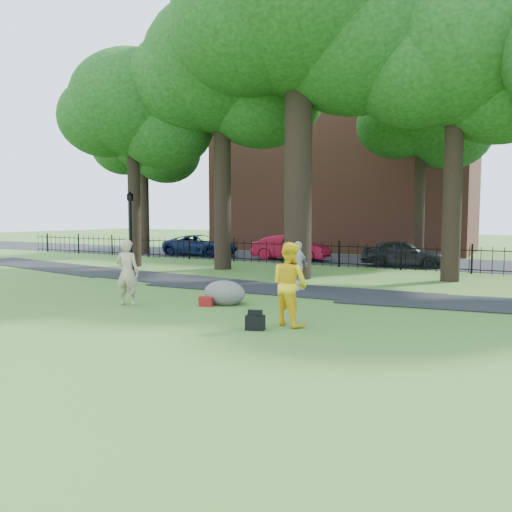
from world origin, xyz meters
The scene contains 17 objects.
ground centered at (0.00, 0.00, 0.00)m, with size 120.00×120.00×0.00m, color #416623.
footpath centered at (1.00, 3.90, 0.00)m, with size 36.00×2.60×0.03m, color black.
street centered at (0.00, 16.00, 0.00)m, with size 80.00×7.00×0.02m, color black.
iron_fence centered at (0.00, 12.00, 0.60)m, with size 44.00×0.04×1.20m.
brick_building centered at (-4.00, 24.00, 6.00)m, with size 18.00×8.00×12.00m, color brown.
big_tree centered at (0.13, 7.09, 10.14)m, with size 10.08×8.61×14.37m.
tree_row centered at (0.52, 8.40, 8.15)m, with size 26.82×7.96×12.42m.
woman centered at (-1.76, -0.81, 0.93)m, with size 0.68×0.45×1.86m, color tan.
man centered at (3.32, -0.98, 0.96)m, with size 0.93×0.73×1.92m, color yellow.
pedestrian centered at (1.34, 3.94, 0.83)m, with size 0.97×0.40×1.66m, color silver.
boulder centered at (0.53, 0.64, 0.37)m, with size 1.26×0.95×0.74m, color #5F5D4F.
lamppost centered at (-7.95, 6.08, 1.77)m, with size 0.36×0.36×3.62m.
backpack centered at (2.85, -1.75, 0.16)m, with size 0.42×0.26×0.32m, color black.
red_bag centered at (0.27, 0.12, 0.13)m, with size 0.38×0.24×0.26m, color maroon.
red_sedan centered at (-3.58, 14.15, 0.70)m, with size 1.49×4.28×1.41m, color maroon.
navy_van centered at (-9.69, 14.14, 0.66)m, with size 2.18×4.73×1.31m, color #0C193D.
grey_car centered at (2.73, 13.50, 0.67)m, with size 1.58×3.92×1.33m, color black.
Camera 1 is at (8.05, -11.27, 2.53)m, focal length 35.00 mm.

